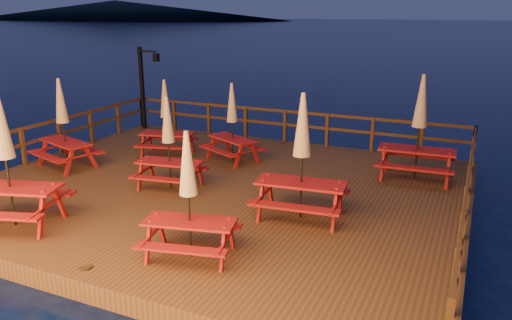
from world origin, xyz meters
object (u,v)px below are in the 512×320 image
at_px(lamp_post, 145,81).
at_px(picnic_table_0, 189,194).
at_px(picnic_table_1, 169,142).
at_px(picnic_table_2, 166,117).

xyz_separation_m(lamp_post, picnic_table_0, (6.82, -8.03, -0.58)).
bearing_deg(lamp_post, picnic_table_0, -49.66).
xyz_separation_m(picnic_table_1, picnic_table_2, (-1.73, 2.43, 0.01)).
height_order(lamp_post, picnic_table_2, lamp_post).
distance_m(lamp_post, picnic_table_2, 3.87).
relative_size(picnic_table_1, picnic_table_2, 1.00).
relative_size(picnic_table_0, picnic_table_2, 1.01).
relative_size(lamp_post, picnic_table_1, 1.30).
bearing_deg(picnic_table_1, lamp_post, 121.63).
bearing_deg(picnic_table_1, picnic_table_0, -59.96).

